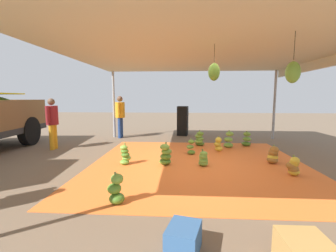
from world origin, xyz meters
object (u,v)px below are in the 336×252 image
object	(u,v)px
banana_bunch_5	(293,167)
crate_1	(184,239)
banana_bunch_6	(199,139)
worker_0	(52,120)
speaker_stack	(183,121)
banana_bunch_3	(273,155)
banana_bunch_2	(116,190)
banana_bunch_7	(191,148)
banana_bunch_8	(165,155)
worker_2	(120,114)
banana_bunch_10	(229,140)
banana_bunch_9	(125,155)
banana_bunch_0	(247,140)
banana_bunch_1	(218,145)
banana_bunch_4	(203,159)

from	to	relation	value
banana_bunch_5	crate_1	bearing A→B (deg)	137.86
banana_bunch_6	crate_1	world-z (taller)	banana_bunch_6
worker_0	speaker_stack	size ratio (longest dim) A/B	1.28
crate_1	banana_bunch_3	bearing A→B (deg)	-32.90
banana_bunch_2	banana_bunch_7	bearing A→B (deg)	-21.57
banana_bunch_5	banana_bunch_7	distance (m)	2.76
banana_bunch_8	speaker_stack	xyz separation A→B (m)	(4.63, -0.43, 0.39)
banana_bunch_6	worker_2	size ratio (longest dim) A/B	0.32
banana_bunch_6	banana_bunch_10	distance (m)	0.99
banana_bunch_6	banana_bunch_9	bearing A→B (deg)	139.65
banana_bunch_6	worker_2	world-z (taller)	worker_2
banana_bunch_0	banana_bunch_1	distance (m)	1.41
worker_0	worker_2	size ratio (longest dim) A/B	0.95
worker_0	worker_2	bearing A→B (deg)	-35.38
banana_bunch_3	banana_bunch_5	xyz separation A→B (m)	(-0.93, -0.08, -0.01)
banana_bunch_5	crate_1	world-z (taller)	banana_bunch_5
speaker_stack	banana_bunch_7	bearing A→B (deg)	-176.06
banana_bunch_5	banana_bunch_7	xyz separation A→B (m)	(1.76, 2.13, 0.00)
banana_bunch_10	worker_2	distance (m)	4.55
banana_bunch_7	worker_2	world-z (taller)	worker_2
banana_bunch_4	banana_bunch_7	bearing A→B (deg)	12.83
banana_bunch_10	speaker_stack	distance (m)	2.98
banana_bunch_4	banana_bunch_2	bearing A→B (deg)	143.68
banana_bunch_8	speaker_stack	bearing A→B (deg)	-5.30
worker_0	banana_bunch_9	bearing A→B (deg)	-119.90
speaker_stack	banana_bunch_1	bearing A→B (deg)	-160.34
worker_0	banana_bunch_1	bearing A→B (deg)	-90.26
banana_bunch_6	banana_bunch_9	size ratio (longest dim) A/B	1.01
banana_bunch_1	banana_bunch_8	xyz separation A→B (m)	(-1.53, 1.54, 0.04)
banana_bunch_10	banana_bunch_9	bearing A→B (deg)	125.74
banana_bunch_1	banana_bunch_8	world-z (taller)	banana_bunch_8
banana_bunch_2	banana_bunch_8	xyz separation A→B (m)	(2.16, -0.62, 0.03)
banana_bunch_1	banana_bunch_5	bearing A→B (deg)	-149.82
banana_bunch_3	banana_bunch_5	world-z (taller)	banana_bunch_3
banana_bunch_1	banana_bunch_6	size ratio (longest dim) A/B	0.88
banana_bunch_5	speaker_stack	size ratio (longest dim) A/B	0.35
banana_bunch_4	banana_bunch_6	size ratio (longest dim) A/B	0.76
banana_bunch_3	banana_bunch_5	size ratio (longest dim) A/B	1.06
banana_bunch_6	banana_bunch_3	bearing A→B (deg)	-140.25
banana_bunch_4	banana_bunch_7	xyz separation A→B (m)	(1.16, 0.26, 0.03)
banana_bunch_3	speaker_stack	bearing A→B (deg)	27.85
banana_bunch_5	banana_bunch_4	bearing A→B (deg)	72.22
banana_bunch_7	banana_bunch_9	bearing A→B (deg)	124.30
banana_bunch_5	banana_bunch_9	bearing A→B (deg)	80.98
speaker_stack	crate_1	distance (m)	7.90
banana_bunch_6	banana_bunch_10	bearing A→B (deg)	-103.93
banana_bunch_5	banana_bunch_8	size ratio (longest dim) A/B	0.79
banana_bunch_0	banana_bunch_6	size ratio (longest dim) A/B	0.97
worker_2	speaker_stack	distance (m)	2.75
banana_bunch_10	speaker_stack	size ratio (longest dim) A/B	0.45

